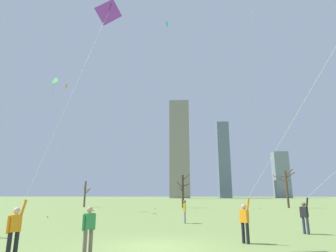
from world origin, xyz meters
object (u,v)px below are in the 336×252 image
object	(u,v)px
kite_flyer_far_back_purple	(43,163)
bystander_watching_nearby	(185,210)
distant_kite_drifting_right_orange	(64,99)
distant_kite_high_overhead_teal	(166,43)
bare_tree_leftmost	(85,194)
bare_tree_left_of_center	(183,190)
bare_tree_center	(287,186)
bystander_strolling_midfield	(89,228)
distant_kite_low_near_trees_green	(57,88)
distant_kite_drifting_left_yellow	(253,46)
kite_flyer_foreground_left_red	(265,185)

from	to	relation	value
kite_flyer_far_back_purple	bystander_watching_nearby	xyz separation A→B (m)	(4.90, 11.14, -2.26)
distant_kite_drifting_right_orange	distant_kite_high_overhead_teal	distance (m)	18.12
bare_tree_leftmost	bare_tree_left_of_center	xyz separation A→B (m)	(15.84, -1.13, 0.52)
bare_tree_left_of_center	distant_kite_high_overhead_teal	bearing A→B (deg)	-113.98
distant_kite_drifting_right_orange	bare_tree_center	size ratio (longest dim) A/B	2.76
bystander_strolling_midfield	bare_tree_leftmost	distance (m)	37.05
bystander_strolling_midfield	bare_tree_left_of_center	world-z (taller)	bare_tree_left_of_center
distant_kite_low_near_trees_green	bare_tree_left_of_center	world-z (taller)	distant_kite_low_near_trees_green
bare_tree_leftmost	distant_kite_low_near_trees_green	bearing A→B (deg)	-99.27
bystander_strolling_midfield	bare_tree_leftmost	size ratio (longest dim) A/B	0.40
distant_kite_low_near_trees_green	bare_tree_center	distance (m)	36.98
distant_kite_drifting_right_orange	distant_kite_drifting_left_yellow	bearing A→B (deg)	11.28
distant_kite_drifting_right_orange	bare_tree_leftmost	world-z (taller)	distant_kite_drifting_right_orange
bystander_strolling_midfield	kite_flyer_foreground_left_red	bearing A→B (deg)	11.86
kite_flyer_far_back_purple	distant_kite_low_near_trees_green	bearing A→B (deg)	117.61
kite_flyer_foreground_left_red	distant_kite_drifting_left_yellow	bearing A→B (deg)	75.64
distant_kite_drifting_left_yellow	kite_flyer_foreground_left_red	bearing A→B (deg)	-104.36
kite_flyer_foreground_left_red	distant_kite_low_near_trees_green	distance (m)	35.03
bystander_strolling_midfield	bare_tree_center	size ratio (longest dim) A/B	0.28
bystander_watching_nearby	bare_tree_center	distance (m)	27.87
bystander_strolling_midfield	distant_kite_high_overhead_teal	bearing A→B (deg)	89.76
kite_flyer_far_back_purple	distant_kite_drifting_left_yellow	bearing A→B (deg)	60.71
bare_tree_center	distant_kite_drifting_right_orange	bearing A→B (deg)	-155.62
kite_flyer_foreground_left_red	bare_tree_center	xyz separation A→B (m)	(11.64, 32.84, 0.74)
kite_flyer_foreground_left_red	distant_kite_drifting_left_yellow	xyz separation A→B (m)	(6.20, 24.19, 19.84)
bystander_watching_nearby	bare_tree_leftmost	world-z (taller)	bare_tree_leftmost
bystander_watching_nearby	distant_kite_drifting_left_yellow	bearing A→B (deg)	56.88
distant_kite_drifting_left_yellow	bare_tree_left_of_center	bearing A→B (deg)	143.04
kite_flyer_far_back_purple	bystander_watching_nearby	size ratio (longest dim) A/B	7.19
distant_kite_high_overhead_teal	bare_tree_leftmost	size ratio (longest dim) A/B	7.07
distant_kite_high_overhead_teal	distant_kite_low_near_trees_green	xyz separation A→B (m)	(-15.15, -3.28, -8.27)
distant_kite_drifting_left_yellow	bystander_strolling_midfield	bearing A→B (deg)	-116.46
bare_tree_center	bare_tree_left_of_center	world-z (taller)	bare_tree_center
bystander_watching_nearby	distant_kite_drifting_left_yellow	xyz separation A→B (m)	(9.60, 14.71, 21.34)
bystander_watching_nearby	bare_tree_center	bearing A→B (deg)	57.21
bystander_watching_nearby	distant_kite_drifting_right_orange	size ratio (longest dim) A/B	0.10
distant_kite_drifting_left_yellow	bare_tree_leftmost	bearing A→B (deg)	161.18
bystander_strolling_midfield	distant_kite_drifting_right_orange	world-z (taller)	distant_kite_drifting_right_orange
bystander_watching_nearby	distant_kite_drifting_right_orange	xyz separation A→B (m)	(-14.75, 9.85, 12.48)
distant_kite_drifting_left_yellow	bare_tree_center	bearing A→B (deg)	57.78
bystander_strolling_midfield	distant_kite_drifting_right_orange	bearing A→B (deg)	119.31
distant_kite_drifting_left_yellow	distant_kite_high_overhead_teal	distance (m)	13.17
distant_kite_drifting_left_yellow	distant_kite_high_overhead_teal	xyz separation A→B (m)	(-12.60, 2.77, 2.65)
bare_tree_leftmost	distant_kite_drifting_left_yellow	bearing A→B (deg)	-18.82
distant_kite_high_overhead_teal	distant_kite_drifting_left_yellow	bearing A→B (deg)	-12.39
bystander_strolling_midfield	bare_tree_leftmost	world-z (taller)	bare_tree_leftmost
kite_flyer_foreground_left_red	distant_kite_low_near_trees_green	bearing A→B (deg)	132.31
bystander_strolling_midfield	bare_tree_leftmost	bearing A→B (deg)	111.36
bystander_watching_nearby	distant_kite_drifting_right_orange	world-z (taller)	distant_kite_drifting_right_orange
kite_flyer_foreground_left_red	bystander_strolling_midfield	distance (m)	6.84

